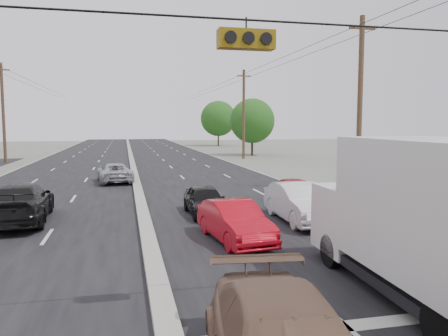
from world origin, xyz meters
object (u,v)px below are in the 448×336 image
(box_truck, at_px, (427,219))
(queue_car_b, at_px, (300,203))
(tree_right_far, at_px, (218,119))
(utility_pole_right_c, at_px, (244,114))
(utility_pole_left_c, at_px, (3,112))
(utility_pole_right_b, at_px, (360,103))
(oncoming_far, at_px, (115,173))
(queue_car_e, at_px, (297,193))
(tree_right_mid, at_px, (252,121))
(red_sedan, at_px, (235,222))
(oncoming_near, at_px, (19,203))
(queue_car_d, at_px, (406,223))
(queue_car_a, at_px, (205,201))

(box_truck, height_order, queue_car_b, box_truck)
(tree_right_far, bearing_deg, utility_pole_right_c, -96.65)
(tree_right_far, bearing_deg, queue_car_b, -99.12)
(utility_pole_right_c, bearing_deg, utility_pole_left_c, 180.00)
(utility_pole_right_b, relative_size, oncoming_far, 2.14)
(utility_pole_right_c, xyz_separation_m, queue_car_e, (-5.26, -28.68, -4.43))
(utility_pole_right_b, distance_m, tree_right_mid, 30.11)
(utility_pole_left_c, relative_size, red_sedan, 2.45)
(utility_pole_right_c, height_order, red_sedan, utility_pole_right_c)
(tree_right_far, distance_m, queue_car_e, 59.48)
(utility_pole_left_c, relative_size, utility_pole_right_c, 1.00)
(utility_pole_left_c, xyz_separation_m, utility_pole_right_c, (25.00, 0.00, 0.00))
(oncoming_near, bearing_deg, box_truck, 132.47)
(red_sedan, distance_m, queue_car_d, 5.60)
(utility_pole_right_c, xyz_separation_m, queue_car_b, (-6.41, -31.71, -4.34))
(tree_right_far, xyz_separation_m, box_truck, (-10.27, -69.66, -3.11))
(tree_right_mid, bearing_deg, tree_right_far, 87.71)
(oncoming_near, bearing_deg, utility_pole_left_c, -78.75)
(queue_car_d, bearing_deg, queue_car_a, 139.46)
(queue_car_a, bearing_deg, oncoming_far, 107.32)
(utility_pole_left_c, height_order, queue_car_d, utility_pole_left_c)
(utility_pole_right_c, distance_m, queue_car_b, 32.64)
(red_sedan, height_order, oncoming_far, red_sedan)
(utility_pole_left_c, height_order, oncoming_near, utility_pole_left_c)
(box_truck, xyz_separation_m, queue_car_d, (2.48, 4.15, -1.14))
(utility_pole_left_c, bearing_deg, oncoming_near, -75.39)
(tree_right_far, height_order, queue_car_d, tree_right_far)
(queue_car_a, xyz_separation_m, oncoming_far, (-4.03, 11.89, 0.01))
(box_truck, xyz_separation_m, red_sedan, (-2.91, 5.65, -1.18))
(tree_right_far, distance_m, box_truck, 70.49)
(queue_car_a, bearing_deg, queue_car_d, -48.04)
(red_sedan, distance_m, queue_car_e, 6.94)
(tree_right_mid, xyz_separation_m, red_sedan, (-12.18, -39.01, -3.66))
(utility_pole_right_b, bearing_deg, oncoming_far, 152.35)
(red_sedan, relative_size, queue_car_a, 1.09)
(box_truck, relative_size, queue_car_b, 1.55)
(tree_right_far, distance_m, oncoming_near, 63.08)
(queue_car_a, xyz_separation_m, queue_car_b, (3.47, -2.10, 0.13))
(tree_right_mid, distance_m, queue_car_e, 34.75)
(tree_right_mid, xyz_separation_m, queue_car_a, (-12.37, -34.61, -3.70))
(oncoming_far, bearing_deg, utility_pole_right_c, -134.05)
(tree_right_far, height_order, oncoming_near, tree_right_far)
(utility_pole_right_c, distance_m, oncoming_far, 22.96)
(box_truck, bearing_deg, utility_pole_right_c, 82.90)
(utility_pole_left_c, xyz_separation_m, oncoming_near, (7.66, -29.40, -4.31))
(tree_right_far, xyz_separation_m, oncoming_far, (-17.40, -47.72, -4.31))
(queue_car_a, relative_size, queue_car_b, 0.81)
(oncoming_near, bearing_deg, red_sedan, 145.55)
(tree_right_mid, height_order, queue_car_d, tree_right_mid)
(red_sedan, xyz_separation_m, queue_car_b, (3.28, 2.31, 0.09))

